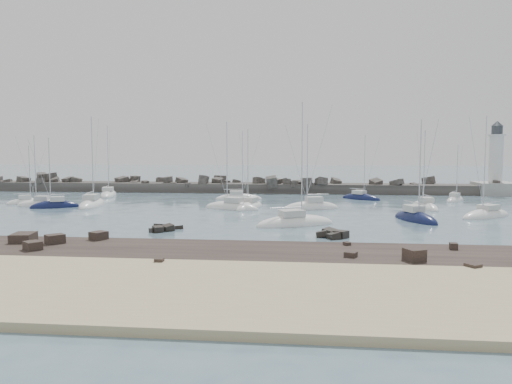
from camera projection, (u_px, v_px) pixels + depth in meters
ground at (213, 219)px, 62.05m from camera, size 400.00×400.00×0.00m
sand_strip at (113, 292)px, 30.35m from camera, size 140.00×14.00×1.00m
rock_shelf at (161, 256)px, 40.24m from camera, size 140.00×12.00×1.77m
rock_cluster_near at (164, 229)px, 53.46m from camera, size 3.46×4.30×1.20m
rock_cluster_far at (333, 235)px, 49.51m from camera, size 3.31×4.65×1.15m
breakwater at (209, 190)px, 100.51m from camera, size 115.00×7.48×5.19m
lighthouse at (495, 178)px, 94.49m from camera, size 7.00×7.00×14.60m
sailboat_0 at (27, 203)px, 78.75m from camera, size 6.12×5.28×10.00m
sailboat_1 at (108, 195)px, 91.60m from camera, size 4.88×9.24×13.96m
sailboat_2 at (55, 207)px, 73.72m from camera, size 7.18×4.94×11.24m
sailboat_3 at (92, 205)px, 75.27m from camera, size 3.94×9.49×14.67m
sailboat_4 at (239, 199)px, 85.17m from camera, size 8.29×3.79×12.61m
sailboat_5 at (232, 208)px, 71.87m from camera, size 8.92×5.26×13.56m
sailboat_6 at (250, 207)px, 72.81m from camera, size 4.55×8.20×12.45m
sailboat_7 at (295, 224)px, 56.68m from camera, size 9.85×6.90×15.03m
sailboat_8 at (361, 198)px, 85.83m from camera, size 7.23×6.62×11.92m
sailboat_9 at (311, 208)px, 71.82m from camera, size 8.63×5.00×13.24m
sailboat_10 at (425, 207)px, 72.52m from camera, size 3.71×8.01×12.37m
sailboat_11 at (486, 216)px, 63.45m from camera, size 8.61×7.53×13.80m
sailboat_12 at (455, 200)px, 82.62m from camera, size 5.03×6.38×10.15m
sailboat_13 at (415, 219)px, 60.32m from camera, size 5.42×8.58×13.24m
sailboat_14 at (40, 205)px, 75.29m from camera, size 7.34×2.55×11.64m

